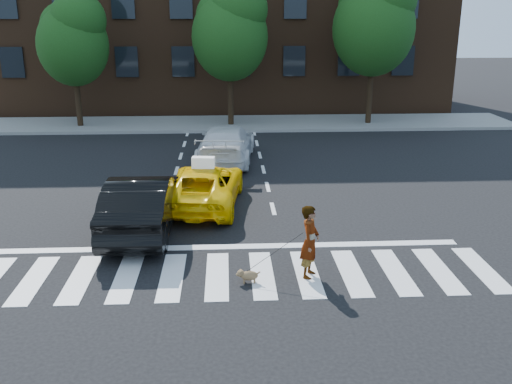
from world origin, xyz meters
TOP-DOWN VIEW (x-y plane):
  - ground at (0.00, 0.00)m, footprint 120.00×120.00m
  - crosswalk at (0.00, 0.00)m, footprint 13.00×2.40m
  - stop_line at (0.00, 1.60)m, footprint 12.00×0.30m
  - sidewalk_far at (0.00, 17.50)m, footprint 30.00×4.00m
  - building at (0.00, 25.00)m, footprint 26.00×10.00m
  - tree_left at (-6.97, 17.00)m, footprint 3.39×3.38m
  - tree_mid at (0.53, 17.00)m, footprint 3.69×3.69m
  - tree_right at (7.53, 17.00)m, footprint 4.00×4.00m
  - taxi at (-0.43, 4.84)m, footprint 2.53×4.63m
  - black_sedan at (-2.00, 2.84)m, footprint 1.66×4.63m
  - white_suv at (0.24, 10.01)m, footprint 2.50×5.11m
  - woman at (2.03, -0.12)m, footprint 0.59×0.70m
  - dog at (0.65, -0.37)m, footprint 0.53×0.22m
  - taxi_sign at (-0.43, 4.64)m, footprint 0.68×0.35m

SIDE VIEW (x-z plane):
  - ground at x=0.00m, z-range 0.00..0.00m
  - crosswalk at x=0.00m, z-range 0.00..0.01m
  - stop_line at x=0.00m, z-range 0.00..0.01m
  - sidewalk_far at x=0.00m, z-range 0.00..0.15m
  - dog at x=0.65m, z-range 0.03..0.33m
  - taxi at x=-0.43m, z-range 0.00..1.23m
  - white_suv at x=0.24m, z-range 0.00..1.43m
  - black_sedan at x=-2.00m, z-range 0.00..1.52m
  - woman at x=2.03m, z-range 0.00..1.64m
  - taxi_sign at x=-0.43m, z-range 1.23..1.55m
  - tree_left at x=-6.97m, z-range 1.19..7.69m
  - tree_mid at x=0.53m, z-range 1.30..8.40m
  - tree_right at x=7.53m, z-range 1.41..9.11m
  - building at x=0.00m, z-range 0.00..12.00m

